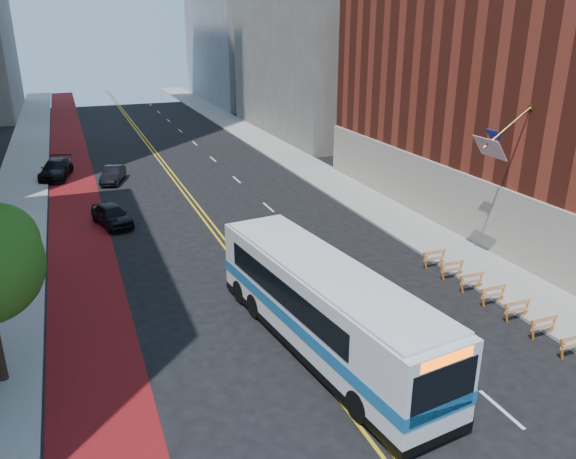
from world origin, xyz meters
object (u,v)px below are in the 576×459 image
(transit_bus, at_px, (323,305))
(car_b, at_px, (113,175))
(car_c, at_px, (56,169))
(car_a, at_px, (112,215))

(transit_bus, bearing_deg, car_b, 93.63)
(car_c, bearing_deg, car_b, -24.72)
(car_a, relative_size, car_b, 1.05)
(car_c, bearing_deg, car_a, -64.62)
(transit_bus, bearing_deg, car_c, 99.84)
(car_a, bearing_deg, transit_bus, -85.58)
(transit_bus, xyz_separation_m, car_c, (-9.98, 32.36, -1.16))
(car_b, bearing_deg, car_a, -78.04)
(car_a, relative_size, car_c, 0.80)
(car_a, distance_m, car_c, 14.47)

